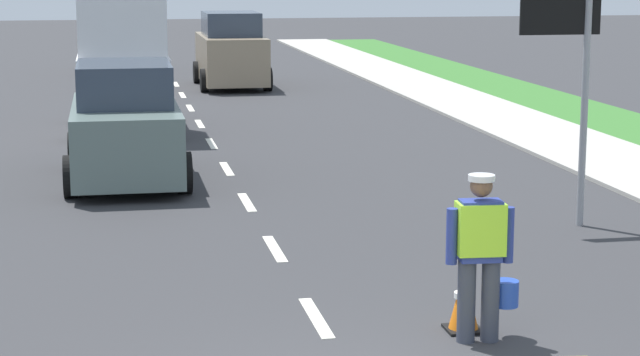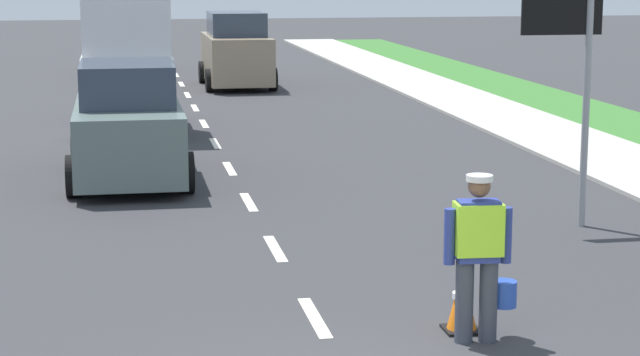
% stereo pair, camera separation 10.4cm
% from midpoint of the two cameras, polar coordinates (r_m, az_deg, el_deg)
% --- Properties ---
extents(ground_plane, '(96.00, 96.00, 0.00)m').
position_cam_midpoint_polar(ground_plane, '(29.95, -6.62, 3.53)').
color(ground_plane, '#333335').
extents(sidewalk_right, '(2.40, 72.00, 0.14)m').
position_cam_midpoint_polar(sidewalk_right, '(21.13, 15.50, 0.26)').
color(sidewalk_right, '#B2ADA3').
rests_on(sidewalk_right, ground).
extents(lane_center_line, '(0.14, 46.40, 0.01)m').
position_cam_midpoint_polar(lane_center_line, '(34.11, -7.12, 4.39)').
color(lane_center_line, silver).
rests_on(lane_center_line, ground).
extents(road_worker, '(0.77, 0.36, 1.67)m').
position_cam_midpoint_polar(road_worker, '(11.25, 7.80, -3.53)').
color(road_worker, '#383D4C').
rests_on(road_worker, ground).
extents(lane_direction_sign, '(1.16, 0.11, 3.20)m').
position_cam_midpoint_polar(lane_direction_sign, '(16.24, 12.15, 5.95)').
color(lane_direction_sign, gray).
rests_on(lane_direction_sign, ground).
extents(traffic_cone_near, '(0.36, 0.36, 0.65)m').
position_cam_midpoint_polar(traffic_cone_near, '(11.70, 6.92, -6.04)').
color(traffic_cone_near, black).
rests_on(traffic_cone_near, ground).
extents(delivery_truck, '(2.16, 4.60, 3.54)m').
position_cam_midpoint_polar(delivery_truck, '(25.59, -9.93, 5.87)').
color(delivery_truck, silver).
rests_on(delivery_truck, ground).
extents(car_oncoming_lead, '(2.02, 4.10, 2.01)m').
position_cam_midpoint_polar(car_oncoming_lead, '(19.76, -9.81, 2.54)').
color(car_oncoming_lead, slate).
rests_on(car_oncoming_lead, ground).
extents(car_outgoing_far, '(2.06, 4.23, 2.24)m').
position_cam_midpoint_polar(car_outgoing_far, '(34.64, -4.54, 6.26)').
color(car_outgoing_far, gray).
rests_on(car_outgoing_far, ground).
extents(car_oncoming_third, '(1.88, 4.24, 2.15)m').
position_cam_midpoint_polar(car_oncoming_third, '(40.29, -10.35, 6.67)').
color(car_oncoming_third, silver).
rests_on(car_oncoming_third, ground).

